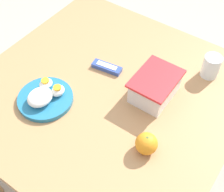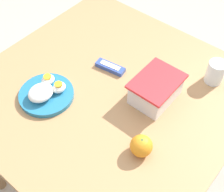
{
  "view_description": "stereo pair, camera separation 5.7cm",
  "coord_description": "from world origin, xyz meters",
  "px_view_note": "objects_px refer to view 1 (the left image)",
  "views": [
    {
      "loc": [
        0.6,
        0.45,
        1.59
      ],
      "look_at": [
        0.04,
        0.05,
        0.75
      ],
      "focal_mm": 50.0,
      "sensor_mm": 36.0,
      "label": 1
    },
    {
      "loc": [
        0.57,
        0.49,
        1.59
      ],
      "look_at": [
        0.04,
        0.05,
        0.75
      ],
      "focal_mm": 50.0,
      "sensor_mm": 36.0,
      "label": 2
    }
  ],
  "objects_px": {
    "rice_plate": "(45,97)",
    "drinking_glass": "(211,66)",
    "food_container": "(155,88)",
    "candy_bar": "(107,67)",
    "orange_fruit": "(146,144)"
  },
  "relations": [
    {
      "from": "candy_bar",
      "to": "food_container",
      "type": "bearing_deg",
      "value": 87.09
    },
    {
      "from": "orange_fruit",
      "to": "drinking_glass",
      "type": "height_order",
      "value": "drinking_glass"
    },
    {
      "from": "drinking_glass",
      "to": "food_container",
      "type": "bearing_deg",
      "value": -29.53
    },
    {
      "from": "rice_plate",
      "to": "candy_bar",
      "type": "xyz_separation_m",
      "value": [
        -0.25,
        0.09,
        -0.01
      ]
    },
    {
      "from": "candy_bar",
      "to": "rice_plate",
      "type": "bearing_deg",
      "value": -18.85
    },
    {
      "from": "food_container",
      "to": "drinking_glass",
      "type": "distance_m",
      "value": 0.24
    },
    {
      "from": "candy_bar",
      "to": "drinking_glass",
      "type": "relative_size",
      "value": 1.37
    },
    {
      "from": "rice_plate",
      "to": "drinking_glass",
      "type": "distance_m",
      "value": 0.62
    },
    {
      "from": "rice_plate",
      "to": "candy_bar",
      "type": "distance_m",
      "value": 0.27
    },
    {
      "from": "candy_bar",
      "to": "drinking_glass",
      "type": "bearing_deg",
      "value": 120.66
    },
    {
      "from": "food_container",
      "to": "orange_fruit",
      "type": "height_order",
      "value": "food_container"
    },
    {
      "from": "orange_fruit",
      "to": "candy_bar",
      "type": "xyz_separation_m",
      "value": [
        -0.22,
        -0.31,
        -0.03
      ]
    },
    {
      "from": "orange_fruit",
      "to": "drinking_glass",
      "type": "relative_size",
      "value": 0.8
    },
    {
      "from": "orange_fruit",
      "to": "rice_plate",
      "type": "bearing_deg",
      "value": -85.17
    },
    {
      "from": "food_container",
      "to": "rice_plate",
      "type": "relative_size",
      "value": 0.92
    }
  ]
}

